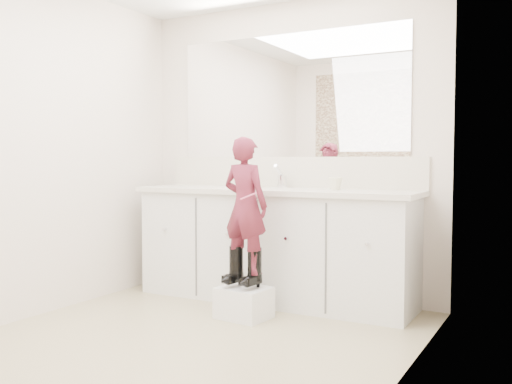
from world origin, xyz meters
The scene contains 16 objects.
floor centered at (0.00, 0.00, 0.00)m, with size 3.00×3.00×0.00m, color #90845E.
wall_back centered at (0.00, 1.50, 1.20)m, with size 2.60×2.60×0.00m, color beige.
wall_left centered at (-1.30, 0.00, 1.20)m, with size 3.00×3.00×0.00m, color beige.
wall_right centered at (1.30, 0.00, 1.20)m, with size 3.00×3.00×0.00m, color beige.
vanity_cabinet centered at (0.00, 1.23, 0.42)m, with size 2.20×0.55×0.85m, color silver.
countertop centered at (0.00, 1.21, 0.87)m, with size 2.28×0.58×0.04m, color beige.
backsplash centered at (0.00, 1.49, 1.02)m, with size 2.28×0.03×0.25m, color beige.
mirror centered at (0.00, 1.49, 1.64)m, with size 2.00×0.02×1.00m, color white.
faucet centered at (0.00, 1.38, 0.94)m, with size 0.08×0.08×0.10m, color silver.
cup centered at (0.49, 1.29, 0.94)m, with size 0.10×0.10×0.09m, color beige.
soap_bottle centered at (-0.24, 1.25, 1.00)m, with size 0.10×0.10×0.21m, color white.
step_stool centered at (0.04, 0.68, 0.11)m, with size 0.34×0.28×0.22m, color white.
boot_left centered at (-0.03, 0.70, 0.36)m, with size 0.10×0.19×0.28m, color black, non-canonical shape.
boot_right centered at (0.12, 0.70, 0.36)m, with size 0.10×0.19×0.28m, color black, non-canonical shape.
toddler centered at (0.04, 0.70, 0.80)m, with size 0.35×0.23×0.96m, color #9D3050.
toothbrush centered at (0.11, 0.62, 0.87)m, with size 0.01×0.01×0.14m, color #F55F8A.
Camera 1 is at (2.02, -2.76, 1.12)m, focal length 40.00 mm.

